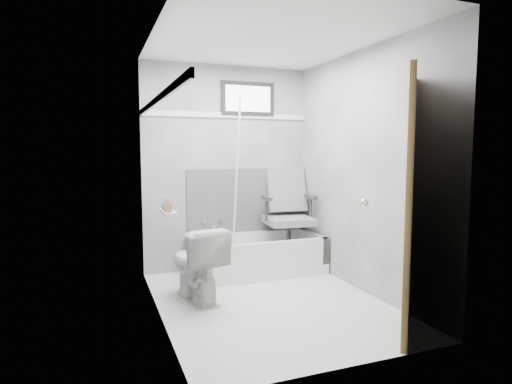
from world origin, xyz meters
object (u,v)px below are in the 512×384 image
door (465,208)px  soap_bottle_a (168,206)px  toilet (197,264)px  bathtub (257,255)px  office_chair (289,214)px  soap_bottle_b (166,204)px

door → soap_bottle_a: bearing=149.0°
toilet → door: size_ratio=0.36×
bathtub → soap_bottle_a: soap_bottle_a is taller
toilet → soap_bottle_a: soap_bottle_a is taller
office_chair → soap_bottle_b: (-1.59, -0.95, 0.30)m
office_chair → door: 2.30m
office_chair → door: (0.33, -2.25, 0.34)m
bathtub → soap_bottle_b: size_ratio=14.92×
toilet → soap_bottle_b: (-0.32, -0.27, 0.61)m
soap_bottle_a → soap_bottle_b: bearing=90.0°
soap_bottle_a → bathtub: bearing=42.1°
bathtub → door: 2.46m
bathtub → office_chair: (0.42, 0.04, 0.45)m
door → soap_bottle_b: door is taller
office_chair → bathtub: bearing=-169.1°
bathtub → office_chair: size_ratio=1.38×
door → office_chair: bearing=98.3°
door → soap_bottle_a: (-1.92, 1.15, -0.03)m
bathtub → toilet: size_ratio=2.11×
soap_bottle_b → bathtub: bearing=38.1°
door → soap_bottle_b: (-1.92, 1.29, -0.04)m
office_chair → door: door is taller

